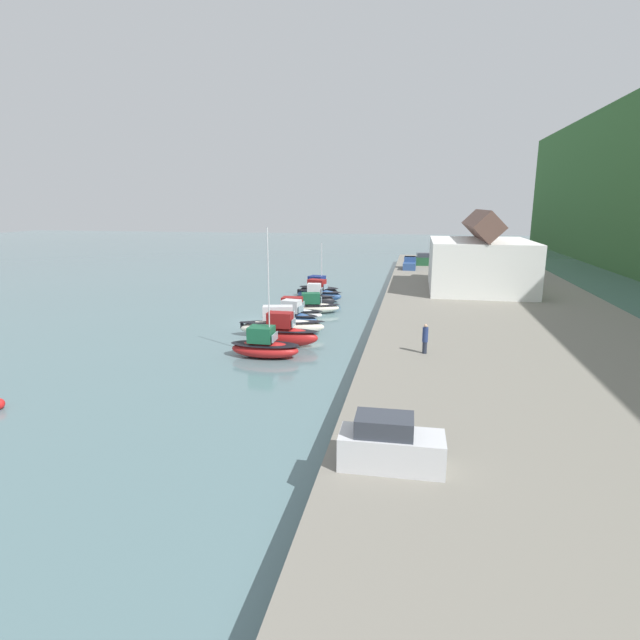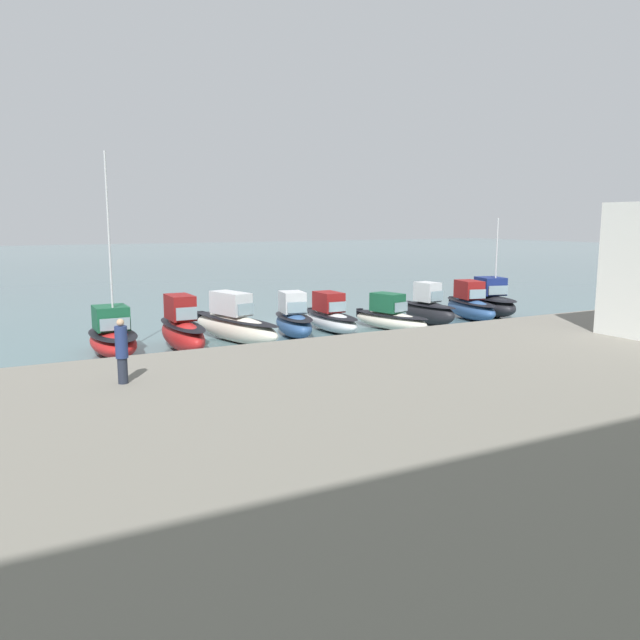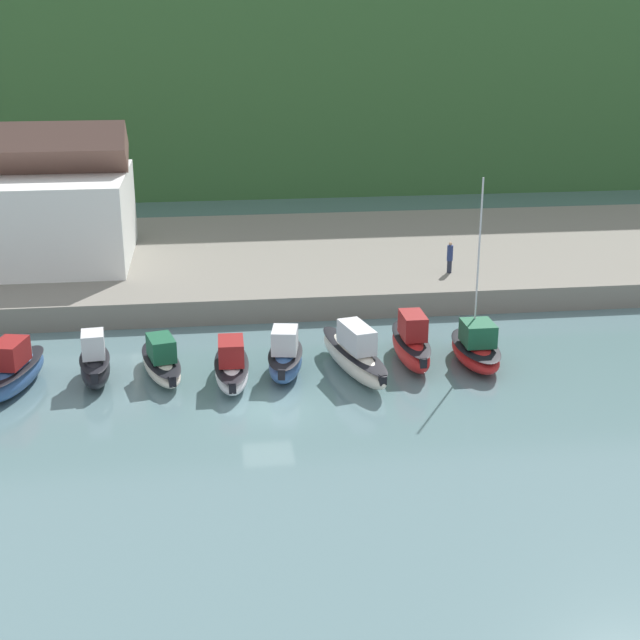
{
  "view_description": "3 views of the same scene",
  "coord_description": "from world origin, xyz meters",
  "px_view_note": "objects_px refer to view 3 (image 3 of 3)",
  "views": [
    {
      "loc": [
        48.39,
        15.91,
        11.94
      ],
      "look_at": [
        4.69,
        7.47,
        1.59
      ],
      "focal_mm": 28.0,
      "sensor_mm": 36.0,
      "label": 1
    },
    {
      "loc": [
        17.24,
        37.26,
        6.83
      ],
      "look_at": [
        3.31,
        11.29,
        2.15
      ],
      "focal_mm": 35.0,
      "sensor_mm": 36.0,
      "label": 2
    },
    {
      "loc": [
        -2.43,
        -39.69,
        18.43
      ],
      "look_at": [
        3.61,
        7.92,
        1.68
      ],
      "focal_mm": 50.0,
      "sensor_mm": 36.0,
      "label": 3
    }
  ],
  "objects_px": {
    "moored_boat_1": "(14,371)",
    "moored_boat_3": "(161,362)",
    "moored_boat_2": "(95,364)",
    "moored_boat_8": "(476,348)",
    "person_on_quay": "(450,257)",
    "moored_boat_7": "(411,344)",
    "moored_boat_4": "(232,366)",
    "moored_boat_6": "(354,355)",
    "moored_boat_5": "(285,358)"
  },
  "relations": [
    {
      "from": "moored_boat_2",
      "to": "person_on_quay",
      "type": "bearing_deg",
      "value": 23.28
    },
    {
      "from": "moored_boat_7",
      "to": "moored_boat_2",
      "type": "bearing_deg",
      "value": -178.41
    },
    {
      "from": "moored_boat_6",
      "to": "moored_boat_2",
      "type": "bearing_deg",
      "value": 164.33
    },
    {
      "from": "moored_boat_8",
      "to": "moored_boat_1",
      "type": "bearing_deg",
      "value": -179.38
    },
    {
      "from": "moored_boat_1",
      "to": "moored_boat_3",
      "type": "bearing_deg",
      "value": 18.91
    },
    {
      "from": "moored_boat_4",
      "to": "moored_boat_3",
      "type": "bearing_deg",
      "value": 162.23
    },
    {
      "from": "moored_boat_4",
      "to": "moored_boat_6",
      "type": "xyz_separation_m",
      "value": [
        6.53,
        0.38,
        0.16
      ]
    },
    {
      "from": "moored_boat_2",
      "to": "moored_boat_7",
      "type": "distance_m",
      "value": 16.92
    },
    {
      "from": "moored_boat_2",
      "to": "person_on_quay",
      "type": "distance_m",
      "value": 25.48
    },
    {
      "from": "moored_boat_4",
      "to": "moored_boat_5",
      "type": "bearing_deg",
      "value": 13.02
    },
    {
      "from": "person_on_quay",
      "to": "moored_boat_3",
      "type": "bearing_deg",
      "value": -147.41
    },
    {
      "from": "moored_boat_1",
      "to": "moored_boat_4",
      "type": "height_order",
      "value": "moored_boat_1"
    },
    {
      "from": "moored_boat_1",
      "to": "moored_boat_6",
      "type": "relative_size",
      "value": 0.78
    },
    {
      "from": "moored_boat_7",
      "to": "moored_boat_5",
      "type": "bearing_deg",
      "value": -173.62
    },
    {
      "from": "moored_boat_1",
      "to": "person_on_quay",
      "type": "height_order",
      "value": "person_on_quay"
    },
    {
      "from": "moored_boat_2",
      "to": "moored_boat_6",
      "type": "height_order",
      "value": "moored_boat_6"
    },
    {
      "from": "moored_boat_1",
      "to": "moored_boat_2",
      "type": "distance_m",
      "value": 4.0
    },
    {
      "from": "moored_boat_2",
      "to": "moored_boat_5",
      "type": "xyz_separation_m",
      "value": [
        9.92,
        -0.27,
        -0.06
      ]
    },
    {
      "from": "moored_boat_3",
      "to": "moored_boat_4",
      "type": "distance_m",
      "value": 3.87
    },
    {
      "from": "moored_boat_5",
      "to": "moored_boat_4",
      "type": "bearing_deg",
      "value": -158.02
    },
    {
      "from": "moored_boat_6",
      "to": "moored_boat_7",
      "type": "height_order",
      "value": "moored_boat_7"
    },
    {
      "from": "moored_boat_1",
      "to": "moored_boat_3",
      "type": "xyz_separation_m",
      "value": [
        7.37,
        0.77,
        -0.17
      ]
    },
    {
      "from": "moored_boat_3",
      "to": "moored_boat_8",
      "type": "relative_size",
      "value": 0.6
    },
    {
      "from": "moored_boat_3",
      "to": "moored_boat_1",
      "type": "bearing_deg",
      "value": 172.13
    },
    {
      "from": "moored_boat_2",
      "to": "person_on_quay",
      "type": "relative_size",
      "value": 2.19
    },
    {
      "from": "moored_boat_3",
      "to": "moored_boat_7",
      "type": "relative_size",
      "value": 1.0
    },
    {
      "from": "moored_boat_1",
      "to": "moored_boat_4",
      "type": "relative_size",
      "value": 1.06
    },
    {
      "from": "moored_boat_2",
      "to": "moored_boat_8",
      "type": "bearing_deg",
      "value": -6.04
    },
    {
      "from": "moored_boat_2",
      "to": "moored_boat_8",
      "type": "xyz_separation_m",
      "value": [
        20.39,
        -0.06,
        -0.11
      ]
    },
    {
      "from": "moored_boat_6",
      "to": "moored_boat_4",
      "type": "bearing_deg",
      "value": 169.81
    },
    {
      "from": "moored_boat_6",
      "to": "moored_boat_3",
      "type": "bearing_deg",
      "value": 161.66
    },
    {
      "from": "moored_boat_4",
      "to": "moored_boat_6",
      "type": "distance_m",
      "value": 6.54
    },
    {
      "from": "moored_boat_4",
      "to": "moored_boat_6",
      "type": "bearing_deg",
      "value": 4.23
    },
    {
      "from": "moored_boat_1",
      "to": "moored_boat_8",
      "type": "bearing_deg",
      "value": 13.78
    },
    {
      "from": "moored_boat_3",
      "to": "moored_boat_6",
      "type": "relative_size",
      "value": 0.75
    },
    {
      "from": "moored_boat_3",
      "to": "moored_boat_7",
      "type": "xyz_separation_m",
      "value": [
        13.53,
        0.19,
        0.28
      ]
    },
    {
      "from": "moored_boat_5",
      "to": "moored_boat_7",
      "type": "xyz_separation_m",
      "value": [
        6.99,
        0.81,
        0.11
      ]
    },
    {
      "from": "moored_boat_3",
      "to": "moored_boat_8",
      "type": "distance_m",
      "value": 17.01
    },
    {
      "from": "moored_boat_1",
      "to": "moored_boat_7",
      "type": "relative_size",
      "value": 1.04
    },
    {
      "from": "moored_boat_4",
      "to": "moored_boat_6",
      "type": "relative_size",
      "value": 0.74
    },
    {
      "from": "moored_boat_1",
      "to": "person_on_quay",
      "type": "distance_m",
      "value": 29.2
    },
    {
      "from": "moored_boat_1",
      "to": "person_on_quay",
      "type": "relative_size",
      "value": 2.98
    },
    {
      "from": "moored_boat_2",
      "to": "moored_boat_3",
      "type": "height_order",
      "value": "moored_boat_2"
    },
    {
      "from": "moored_boat_2",
      "to": "moored_boat_4",
      "type": "xyz_separation_m",
      "value": [
        7.05,
        -0.89,
        -0.16
      ]
    },
    {
      "from": "moored_boat_8",
      "to": "moored_boat_4",
      "type": "bearing_deg",
      "value": -176.68
    },
    {
      "from": "moored_boat_4",
      "to": "moored_boat_7",
      "type": "relative_size",
      "value": 0.98
    },
    {
      "from": "moored_boat_4",
      "to": "moored_boat_7",
      "type": "height_order",
      "value": "moored_boat_7"
    },
    {
      "from": "moored_boat_7",
      "to": "person_on_quay",
      "type": "distance_m",
      "value": 13.07
    },
    {
      "from": "moored_boat_3",
      "to": "moored_boat_4",
      "type": "bearing_deg",
      "value": -32.51
    },
    {
      "from": "moored_boat_2",
      "to": "moored_boat_4",
      "type": "relative_size",
      "value": 0.78
    }
  ]
}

